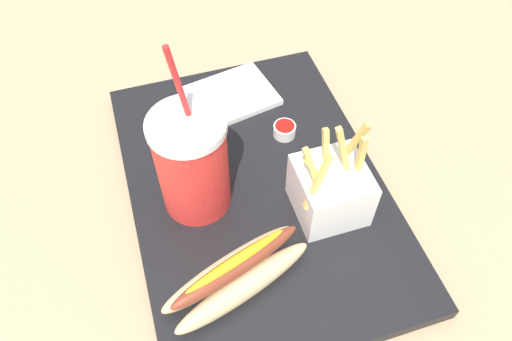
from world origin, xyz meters
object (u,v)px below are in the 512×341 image
object	(u,v)px
fries_basket	(330,189)
ketchup_cup_1	(285,130)
napkin_stack	(231,96)
soda_cup	(192,161)
hot_dog_1	(237,274)
ketchup_cup_2	(183,108)

from	to	relation	value
fries_basket	ketchup_cup_1	bearing A→B (deg)	4.56
ketchup_cup_1	napkin_stack	xyz separation A→B (m)	(0.10, 0.06, -0.01)
soda_cup	ketchup_cup_1	bearing A→B (deg)	-64.74
soda_cup	fries_basket	xyz separation A→B (m)	(-0.07, -0.16, -0.04)
soda_cup	napkin_stack	distance (m)	0.20
hot_dog_1	napkin_stack	world-z (taller)	hot_dog_1
soda_cup	ketchup_cup_2	world-z (taller)	soda_cup
hot_dog_1	ketchup_cup_2	distance (m)	0.29
soda_cup	hot_dog_1	world-z (taller)	soda_cup
fries_basket	ketchup_cup_2	xyz separation A→B (m)	(0.23, 0.14, -0.03)
ketchup_cup_2	napkin_stack	world-z (taller)	ketchup_cup_2
ketchup_cup_2	napkin_stack	bearing A→B (deg)	-82.40
fries_basket	ketchup_cup_2	bearing A→B (deg)	32.44
ketchup_cup_2	napkin_stack	size ratio (longest dim) A/B	0.23
hot_dog_1	ketchup_cup_1	world-z (taller)	hot_dog_1
soda_cup	napkin_stack	size ratio (longest dim) A/B	1.88
napkin_stack	soda_cup	bearing A→B (deg)	150.86
fries_basket	hot_dog_1	world-z (taller)	fries_basket
fries_basket	napkin_stack	size ratio (longest dim) A/B	1.15
soda_cup	ketchup_cup_2	size ratio (longest dim) A/B	8.24
hot_dog_1	ketchup_cup_2	size ratio (longest dim) A/B	6.44
ketchup_cup_1	napkin_stack	bearing A→B (deg)	29.52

